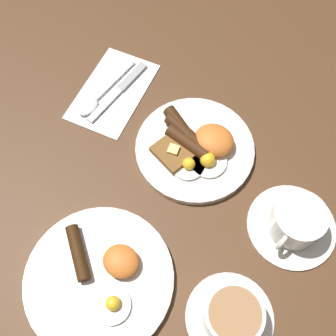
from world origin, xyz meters
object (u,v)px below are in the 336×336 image
object	(u,v)px
breakfast_plate_near	(195,147)
teacup_near	(295,222)
teacup_far	(232,316)
knife	(121,89)
spoon	(94,101)
breakfast_plate_far	(101,277)

from	to	relation	value
breakfast_plate_near	teacup_near	world-z (taller)	teacup_near
breakfast_plate_near	teacup_far	world-z (taller)	teacup_far
teacup_far	knife	size ratio (longest dim) A/B	0.77
teacup_far	spoon	size ratio (longest dim) A/B	0.81
breakfast_plate_far	knife	world-z (taller)	breakfast_plate_far
breakfast_plate_near	teacup_far	distance (m)	0.32
teacup_near	teacup_far	size ratio (longest dim) A/B	1.10
knife	teacup_far	bearing A→B (deg)	59.65
breakfast_plate_near	spoon	distance (m)	0.24
teacup_near	teacup_far	world-z (taller)	teacup_near
breakfast_plate_far	spoon	distance (m)	0.37
teacup_near	spoon	xyz separation A→B (m)	(0.47, -0.05, -0.02)
spoon	teacup_far	bearing A→B (deg)	67.98
teacup_far	knife	world-z (taller)	teacup_far
teacup_far	teacup_near	bearing A→B (deg)	-98.20
spoon	knife	bearing A→B (deg)	158.63
breakfast_plate_near	spoon	xyz separation A→B (m)	(0.24, 0.01, -0.01)
breakfast_plate_far	knife	bearing A→B (deg)	-61.63
knife	teacup_near	bearing A→B (deg)	82.68
knife	spoon	world-z (taller)	spoon
teacup_far	knife	distance (m)	0.51
breakfast_plate_near	teacup_far	bearing A→B (deg)	128.56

